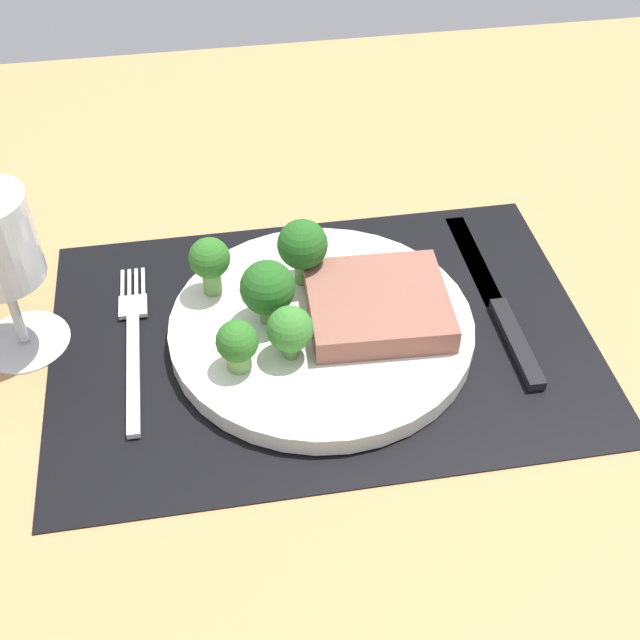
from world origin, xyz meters
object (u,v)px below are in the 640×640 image
fork (133,342)px  plate (321,328)px  knife (499,307)px  steak (377,304)px

fork → plate: bearing=-6.6°
plate → knife: bearing=2.0°
fork → knife: (30.89, -0.89, 0.05)cm
fork → knife: 30.91cm
knife → fork: bearing=179.9°
steak → knife: (10.85, 0.44, -2.39)cm
fork → knife: knife is taller
steak → fork: steak is taller
plate → knife: size_ratio=1.09×
plate → fork: (-15.39, 1.42, -0.55)cm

